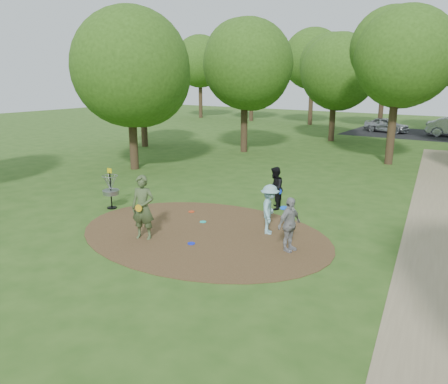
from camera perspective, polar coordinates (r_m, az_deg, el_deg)
The scene contains 14 objects.
ground at distance 13.91m, azimuth -2.77°, elevation -5.44°, with size 100.00×100.00×0.00m, color #2D5119.
dirt_clearing at distance 13.90m, azimuth -2.77°, elevation -5.40°, with size 8.40×8.40×0.02m, color #47301C.
footpath at distance 13.41m, azimuth 26.09°, elevation -7.78°, with size 2.00×40.00×0.01m, color #8C7A5B.
parking_lot at distance 41.15m, azimuth 25.66°, elevation 6.71°, with size 14.00×8.00×0.01m, color black.
player_observer_with_disc at distance 13.38m, azimuth -10.54°, elevation -2.02°, with size 0.84×0.68×1.99m.
player_throwing_with_disc at distance 13.72m, azimuth 5.98°, elevation -2.29°, with size 1.06×1.18×1.59m.
player_walking_with_disc at distance 16.29m, azimuth 6.65°, elevation 0.49°, with size 0.82×0.93×1.61m.
player_waiting_with_disc at distance 12.43m, azimuth 8.52°, elevation -4.24°, with size 0.57×0.99×1.58m.
disc_ground_cyan at distance 14.91m, azimuth -2.77°, elevation -3.91°, with size 0.22×0.22×0.02m, color #19CEBF.
disc_ground_blue at distance 13.06m, azimuth -4.29°, elevation -6.72°, with size 0.22×0.22×0.02m, color #0D20EB.
disc_ground_red at distance 16.04m, azimuth -4.27°, elevation -2.56°, with size 0.22×0.22×0.02m, color red.
car_left at distance 41.66m, azimuth 20.46°, elevation 8.21°, with size 1.53×3.81×1.30m, color #9EA1A6.
disc_golf_basket at distance 16.81m, azimuth -14.61°, elevation 0.80°, with size 0.63×0.63×1.54m.
tree_ring at distance 20.59m, azimuth 16.28°, elevation 15.24°, with size 36.88×45.40×8.87m.
Camera 1 is at (7.81, -10.45, 4.83)m, focal length 35.00 mm.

